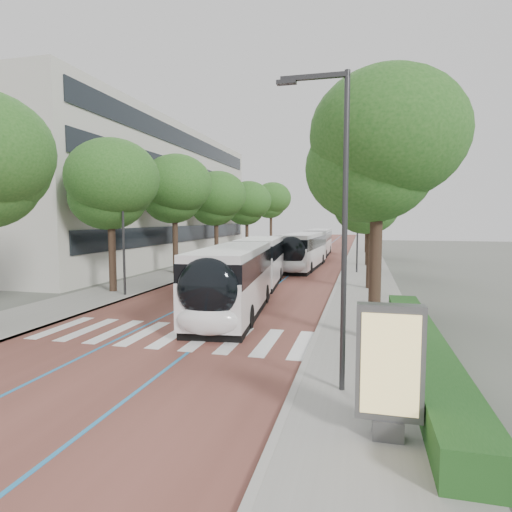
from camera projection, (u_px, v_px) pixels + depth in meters
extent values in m
plane|color=#51544C|center=(156.00, 343.00, 15.61)|extent=(160.00, 160.00, 0.00)
cube|color=brown|center=(304.00, 254.00, 54.26)|extent=(11.00, 140.00, 0.02)
cube|color=gray|center=(247.00, 253.00, 56.07)|extent=(4.00, 140.00, 0.12)
cube|color=gray|center=(365.00, 255.00, 52.44)|extent=(4.00, 140.00, 0.12)
cube|color=gray|center=(261.00, 253.00, 55.61)|extent=(0.20, 140.00, 0.14)
cube|color=gray|center=(349.00, 255.00, 52.90)|extent=(0.20, 140.00, 0.14)
cube|color=silver|center=(62.00, 327.00, 17.73)|extent=(0.55, 3.60, 0.01)
cube|color=silver|center=(88.00, 329.00, 17.43)|extent=(0.55, 3.60, 0.01)
cube|color=silver|center=(116.00, 331.00, 17.13)|extent=(0.55, 3.60, 0.01)
cube|color=silver|center=(144.00, 333.00, 16.83)|extent=(0.55, 3.60, 0.01)
cube|color=silver|center=(173.00, 335.00, 16.52)|extent=(0.55, 3.60, 0.01)
cube|color=silver|center=(204.00, 337.00, 16.22)|extent=(0.55, 3.60, 0.01)
cube|color=silver|center=(235.00, 340.00, 15.92)|extent=(0.55, 3.60, 0.01)
cube|color=silver|center=(268.00, 342.00, 15.61)|extent=(0.55, 3.60, 0.01)
cube|color=silver|center=(302.00, 344.00, 15.31)|extent=(0.55, 3.60, 0.01)
cube|color=teal|center=(291.00, 254.00, 54.64)|extent=(0.12, 126.00, 0.01)
cube|color=teal|center=(317.00, 254.00, 53.87)|extent=(0.12, 126.00, 0.01)
cube|color=#B5B3A8|center=(112.00, 196.00, 46.78)|extent=(18.00, 40.00, 14.00)
cube|color=black|center=(190.00, 233.00, 44.93)|extent=(0.12, 38.00, 1.60)
cube|color=black|center=(189.00, 203.00, 44.66)|extent=(0.12, 38.00, 1.60)
cube|color=black|center=(189.00, 172.00, 44.38)|extent=(0.12, 38.00, 1.60)
cube|color=black|center=(189.00, 142.00, 44.11)|extent=(0.12, 38.00, 1.60)
cube|color=#1B4718|center=(422.00, 347.00, 13.36)|extent=(1.20, 14.00, 0.80)
cylinder|color=#2E2F31|center=(345.00, 235.00, 10.70)|extent=(0.14, 0.14, 8.00)
cube|color=#2E2F31|center=(314.00, 77.00, 10.56)|extent=(1.70, 0.12, 0.12)
cube|color=#2E2F31|center=(286.00, 82.00, 10.73)|extent=(0.50, 0.20, 0.10)
cylinder|color=#2E2F31|center=(358.00, 224.00, 34.86)|extent=(0.14, 0.14, 8.00)
cube|color=#2E2F31|center=(349.00, 176.00, 34.71)|extent=(1.70, 0.12, 0.12)
cube|color=#2E2F31|center=(340.00, 177.00, 34.89)|extent=(0.50, 0.20, 0.10)
cylinder|color=#2E2F31|center=(123.00, 226.00, 24.46)|extent=(0.14, 0.14, 8.00)
cylinder|color=black|center=(112.00, 256.00, 25.93)|extent=(0.44, 0.44, 4.49)
ellipsoid|color=#1C4D18|center=(110.00, 189.00, 25.57)|extent=(5.48, 5.48, 4.66)
cylinder|color=black|center=(175.00, 245.00, 34.61)|extent=(0.44, 0.44, 4.72)
ellipsoid|color=#1C4D18|center=(175.00, 192.00, 34.24)|extent=(5.58, 5.58, 4.74)
cylinder|color=black|center=(216.00, 241.00, 44.28)|extent=(0.44, 0.44, 4.50)
ellipsoid|color=#1C4D18|center=(216.00, 201.00, 43.93)|extent=(5.71, 5.71, 4.85)
cylinder|color=black|center=(247.00, 236.00, 55.88)|extent=(0.44, 0.44, 4.46)
ellipsoid|color=#1C4D18|center=(247.00, 205.00, 55.53)|extent=(5.85, 5.85, 4.98)
cylinder|color=black|center=(271.00, 230.00, 70.34)|extent=(0.44, 0.44, 5.16)
ellipsoid|color=#1C4D18|center=(271.00, 202.00, 69.94)|extent=(6.06, 6.06, 5.15)
cylinder|color=black|center=(375.00, 277.00, 15.46)|extent=(0.44, 0.44, 4.84)
ellipsoid|color=#1C4D18|center=(378.00, 153.00, 15.08)|extent=(5.41, 5.41, 4.59)
cylinder|color=black|center=(370.00, 258.00, 27.09)|extent=(0.44, 0.44, 4.09)
ellipsoid|color=#1C4D18|center=(371.00, 199.00, 26.77)|extent=(4.81, 4.81, 4.09)
cylinder|color=black|center=(368.00, 243.00, 40.61)|extent=(0.44, 0.44, 4.37)
ellipsoid|color=#1C4D18|center=(369.00, 201.00, 40.26)|extent=(5.62, 5.62, 4.78)
cylinder|color=black|center=(367.00, 235.00, 56.05)|extent=(0.44, 0.44, 4.68)
ellipsoid|color=#1C4D18|center=(367.00, 203.00, 55.68)|extent=(5.41, 5.41, 4.60)
cylinder|color=black|center=(250.00, 266.00, 24.97)|extent=(2.38, 1.12, 2.30)
cube|color=silver|center=(233.00, 289.00, 19.96)|extent=(3.41, 9.56, 1.82)
cube|color=black|center=(233.00, 264.00, 19.86)|extent=(3.43, 9.38, 0.97)
cube|color=silver|center=(233.00, 251.00, 19.81)|extent=(3.34, 9.37, 0.31)
cube|color=black|center=(233.00, 311.00, 20.06)|extent=(3.33, 9.18, 0.35)
cube|color=silver|center=(260.00, 266.00, 29.28)|extent=(3.25, 7.95, 1.82)
cube|color=black|center=(260.00, 250.00, 29.18)|extent=(3.28, 7.80, 0.97)
cube|color=silver|center=(261.00, 240.00, 29.12)|extent=(3.19, 7.79, 0.31)
cube|color=black|center=(260.00, 282.00, 29.37)|extent=(3.17, 7.64, 0.35)
ellipsoid|color=black|center=(208.00, 289.00, 15.44)|extent=(2.45, 1.33, 2.28)
ellipsoid|color=silver|center=(208.00, 320.00, 15.49)|extent=(2.44, 1.23, 1.14)
cylinder|color=black|center=(196.00, 315.00, 17.95)|extent=(0.40, 1.02, 1.00)
cylinder|color=black|center=(249.00, 316.00, 17.62)|extent=(0.40, 1.02, 1.00)
cylinder|color=black|center=(248.00, 274.00, 31.15)|extent=(0.40, 1.02, 1.00)
cylinder|color=black|center=(279.00, 275.00, 30.82)|extent=(0.40, 1.02, 1.00)
cylinder|color=black|center=(224.00, 293.00, 23.23)|extent=(0.40, 1.02, 1.00)
cylinder|color=black|center=(265.00, 294.00, 22.90)|extent=(0.40, 1.02, 1.00)
cube|color=silver|center=(304.00, 254.00, 39.02)|extent=(2.94, 12.08, 1.82)
cube|color=black|center=(304.00, 242.00, 38.92)|extent=(2.97, 11.85, 0.97)
cube|color=silver|center=(304.00, 235.00, 38.86)|extent=(2.88, 11.84, 0.31)
cube|color=black|center=(304.00, 266.00, 39.11)|extent=(2.87, 11.60, 0.35)
ellipsoid|color=black|center=(291.00, 251.00, 33.35)|extent=(2.39, 1.19, 2.28)
ellipsoid|color=silver|center=(291.00, 266.00, 33.41)|extent=(2.39, 1.09, 1.14)
cylinder|color=black|center=(283.00, 267.00, 35.95)|extent=(0.34, 1.01, 1.00)
cylinder|color=black|center=(310.00, 267.00, 35.32)|extent=(0.34, 1.01, 1.00)
cylinder|color=black|center=(299.00, 259.00, 43.03)|extent=(0.34, 1.01, 1.00)
cylinder|color=black|center=(322.00, 259.00, 42.40)|extent=(0.34, 1.01, 1.00)
cube|color=silver|center=(318.00, 245.00, 52.61)|extent=(2.68, 12.04, 1.82)
cube|color=black|center=(319.00, 236.00, 52.51)|extent=(2.71, 11.80, 0.97)
cube|color=silver|center=(319.00, 231.00, 52.46)|extent=(2.62, 11.79, 0.31)
cube|color=black|center=(318.00, 254.00, 52.71)|extent=(2.62, 11.55, 0.35)
ellipsoid|color=black|center=(314.00, 242.00, 46.88)|extent=(2.37, 1.13, 2.28)
ellipsoid|color=silver|center=(314.00, 252.00, 46.93)|extent=(2.36, 1.03, 1.14)
cylinder|color=black|center=(306.00, 254.00, 49.45)|extent=(0.31, 1.00, 1.00)
cylinder|color=black|center=(326.00, 254.00, 48.93)|extent=(0.31, 1.00, 1.00)
cylinder|color=black|center=(312.00, 249.00, 56.62)|extent=(0.31, 1.00, 1.00)
cylinder|color=black|center=(330.00, 249.00, 56.11)|extent=(0.31, 1.00, 1.00)
cube|color=#59595B|center=(388.00, 428.00, 8.61)|extent=(0.61, 0.51, 0.40)
cube|color=#59595B|center=(389.00, 362.00, 8.49)|extent=(1.31, 0.36, 2.32)
cube|color=#D7BE72|center=(390.00, 365.00, 8.31)|extent=(1.11, 0.03, 2.02)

